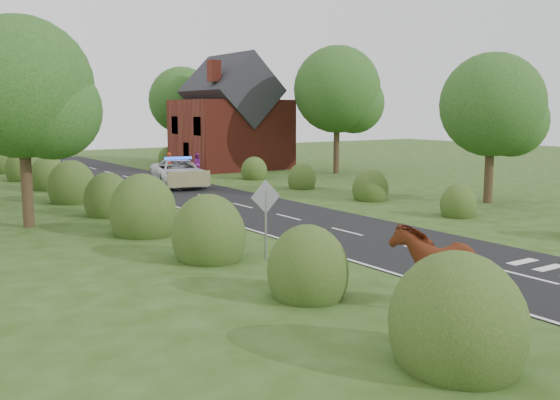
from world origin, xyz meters
TOP-DOWN VIEW (x-y plane):
  - ground at (0.00, 0.00)m, footprint 120.00×120.00m
  - road at (0.00, 15.00)m, footprint 6.00×70.00m
  - road_markings at (-1.60, 12.93)m, footprint 4.96×70.00m
  - hedgerow_left at (-6.51, 11.69)m, footprint 2.75×50.41m
  - hedgerow_right at (6.60, 11.21)m, footprint 2.10×45.78m
  - tree_left_a at (-9.75, 11.86)m, footprint 5.74×5.60m
  - tree_right_a at (11.23, 5.87)m, footprint 5.33×5.20m
  - tree_right_b at (14.29, 21.84)m, footprint 6.56×6.40m
  - tree_right_c at (9.27, 37.85)m, footprint 6.15×6.00m
  - road_sign at (-5.00, 2.00)m, footprint 1.06×0.08m
  - house at (9.49, 30.00)m, footprint 8.00×7.40m
  - cow at (-4.13, -4.32)m, footprint 2.68×1.85m
  - police_van at (0.83, 21.24)m, footprint 4.08×6.52m
  - pedestrian_red at (2.54, 26.61)m, footprint 0.72×0.59m
  - pedestrian_purple at (4.83, 26.84)m, footprint 0.93×0.82m

SIDE VIEW (x-z plane):
  - ground at x=0.00m, z-range 0.00..0.00m
  - road at x=0.00m, z-range 0.00..0.02m
  - road_markings at x=-1.60m, z-range 0.02..0.03m
  - hedgerow_right at x=6.60m, z-range -0.50..1.60m
  - hedgerow_left at x=-6.51m, z-range -0.75..2.25m
  - pedestrian_purple at x=4.83m, z-range 0.00..1.58m
  - police_van at x=0.83m, z-range -0.07..1.75m
  - pedestrian_red at x=2.54m, z-range 0.00..1.72m
  - cow at x=-4.13m, z-range 0.00..1.73m
  - road_sign at x=-5.00m, z-range 0.39..2.92m
  - house at x=9.49m, z-range -0.80..8.37m
  - tree_right_a at x=11.23m, z-range 0.96..8.52m
  - tree_left_a at x=-9.75m, z-range 1.15..9.53m
  - tree_right_c at x=9.27m, z-range 1.05..9.63m
  - tree_right_b at x=14.29m, z-range 1.24..10.64m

